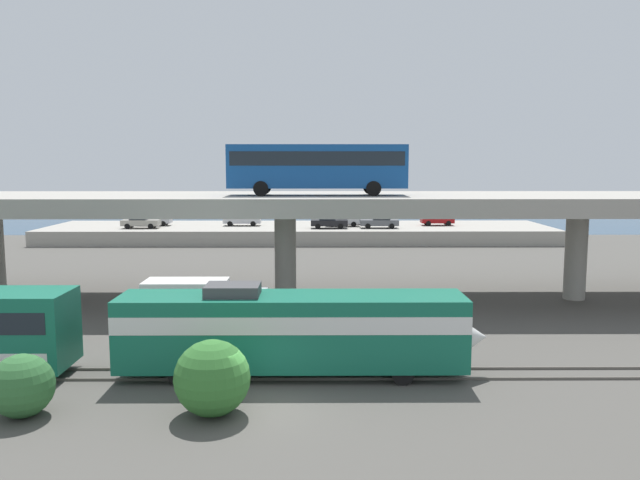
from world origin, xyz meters
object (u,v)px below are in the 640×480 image
Objects in this scene: transit_bus_on_overpass at (317,165)px; parked_car_3 at (350,218)px; parked_car_7 at (437,219)px; parked_car_5 at (155,219)px; parked_car_6 at (243,220)px; parked_car_1 at (329,222)px; parked_car_0 at (343,220)px; parked_car_2 at (379,222)px; train_locomotive at (309,328)px; parked_car_4 at (141,222)px; service_truck_west at (202,305)px.

transit_bus_on_overpass is 2.96× the size of parked_car_3.
transit_bus_on_overpass is 2.95× the size of parked_car_7.
parked_car_5 and parked_car_6 have the same top height.
parked_car_1 is at bearing 170.87° from parked_car_5.
parked_car_7 is at bearing -112.86° from transit_bus_on_overpass.
parked_car_2 is (4.33, -2.22, 0.00)m from parked_car_0.
parked_car_6 is at bearing 99.90° from train_locomotive.
parked_car_2 is 8.26m from parked_car_7.
parked_car_5 is (-23.63, 1.03, -0.00)m from parked_car_0.
train_locomotive is 3.55× the size of parked_car_6.
parked_car_4 is at bearing -0.04° from parked_car_2.
parked_car_0 is (3.28, 34.93, -6.91)m from transit_bus_on_overpass.
transit_bus_on_overpass is 2.59× the size of parked_car_6.
parked_car_3 is 0.96× the size of parked_car_5.
parked_car_4 and parked_car_6 have the same top height.
parked_car_0 is 0.98× the size of parked_car_1.
parked_car_0 is 12.58m from parked_car_6.
service_truck_west is 44.22m from parked_car_0.
transit_bus_on_overpass reaches higher than parked_car_6.
parked_car_0 is 3.07m from parked_car_1.
parked_car_6 is at bearing 162.93° from parked_car_1.
parked_car_4 is at bearing -57.05° from transit_bus_on_overpass.
parked_car_1 is at bearing -92.60° from transit_bus_on_overpass.
train_locomotive is 47.72m from parked_car_1.
parked_car_1 and parked_car_7 have the same top height.
parked_car_0 is 2.80m from parked_car_3.
parked_car_0 and parked_car_3 have the same top height.
parked_car_1 is at bearing 61.21° from parked_car_3.
parked_car_4 is at bearing 113.48° from train_locomotive.
transit_bus_on_overpass is 2.73× the size of parked_car_1.
parked_car_4 is (-22.69, 0.28, 0.00)m from parked_car_1.
train_locomotive is at bearing 88.59° from transit_bus_on_overpass.
parked_car_0 is at bearing -174.86° from parked_car_7.
train_locomotive is at bearing 84.97° from parked_car_3.
train_locomotive is 9.32m from service_truck_west.
train_locomotive reaches higher than parked_car_5.
parked_car_6 is 24.45m from parked_car_7.
parked_car_1 is (1.85, 47.68, 0.33)m from train_locomotive.
parked_car_3 is at bearing 10.70° from parked_car_4.
parked_car_4 is (-28.82, 0.02, -0.00)m from parked_car_2.
parked_car_7 is (35.52, 0.05, -0.00)m from parked_car_5.
parked_car_7 is (11.89, 1.07, -0.00)m from parked_car_0.
service_truck_west is 1.48× the size of parked_car_2.
parked_car_5 is (-13.89, 44.15, 0.89)m from service_truck_west.
transit_bus_on_overpass reaches higher than parked_car_1.
parked_car_2 is at bearing 173.37° from parked_car_5.
parked_car_7 is at bearing -174.86° from parked_car_0.
parked_car_1 and parked_car_6 have the same top height.
parked_car_6 is (-2.82, 43.94, 0.89)m from service_truck_west.
train_locomotive is 52.98m from parked_car_3.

